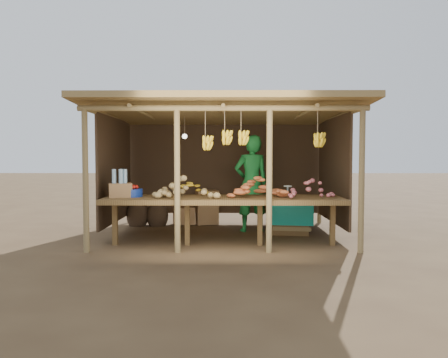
{
  "coord_description": "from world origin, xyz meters",
  "views": [
    {
      "loc": [
        0.06,
        -8.11,
        1.48
      ],
      "look_at": [
        0.0,
        0.0,
        1.05
      ],
      "focal_mm": 35.0,
      "sensor_mm": 36.0,
      "label": 1
    }
  ],
  "objects": [
    {
      "name": "vendor",
      "position": [
        0.53,
        0.42,
        0.94
      ],
      "size": [
        0.78,
        0.62,
        1.89
      ],
      "primitive_type": "imported",
      "rotation": [
        0.0,
        0.0,
        3.42
      ],
      "color": "#1B7D32",
      "rests_on": "ground"
    },
    {
      "name": "tomato_basin",
      "position": [
        -1.54,
        -0.89,
        0.88
      ],
      "size": [
        0.37,
        0.37,
        0.2
      ],
      "rotation": [
        0.0,
        0.0,
        -0.06
      ],
      "color": "navy",
      "rests_on": "counter"
    },
    {
      "name": "sweet_potato_heap",
      "position": [
        0.58,
        -0.85,
        0.98
      ],
      "size": [
        1.07,
        0.85,
        0.36
      ],
      "primitive_type": null,
      "rotation": [
        0.0,
        0.0,
        -0.36
      ],
      "color": "#BF5E31",
      "rests_on": "counter"
    },
    {
      "name": "stall_structure",
      "position": [
        0.06,
        0.03,
        1.93
      ],
      "size": [
        4.7,
        3.5,
        2.43
      ],
      "color": "olive",
      "rests_on": "ground"
    },
    {
      "name": "burlap_sacks",
      "position": [
        -1.63,
        1.05,
        0.27
      ],
      "size": [
        0.89,
        0.46,
        0.63
      ],
      "color": "#44301F",
      "rests_on": "ground"
    },
    {
      "name": "onion_heap",
      "position": [
        1.4,
        -1.17,
        0.98
      ],
      "size": [
        0.81,
        0.53,
        0.35
      ],
      "primitive_type": null,
      "rotation": [
        0.0,
        0.0,
        -0.08
      ],
      "color": "#A85156",
      "rests_on": "counter"
    },
    {
      "name": "banana_pile",
      "position": [
        -0.55,
        -0.58,
        0.97
      ],
      "size": [
        0.6,
        0.44,
        0.34
      ],
      "primitive_type": null,
      "rotation": [
        0.0,
        0.0,
        -0.26
      ],
      "color": "yellow",
      "rests_on": "counter"
    },
    {
      "name": "potato_heap",
      "position": [
        -0.61,
        -0.98,
        0.98
      ],
      "size": [
        1.18,
        0.97,
        0.37
      ],
      "primitive_type": null,
      "rotation": [
        0.0,
        0.0,
        -0.42
      ],
      "color": "#A58A55",
      "rests_on": "counter"
    },
    {
      "name": "ground",
      "position": [
        0.0,
        0.0,
        0.0
      ],
      "size": [
        60.0,
        60.0,
        0.0
      ],
      "primitive_type": "plane",
      "color": "brown",
      "rests_on": "ground"
    },
    {
      "name": "counter",
      "position": [
        0.0,
        -0.95,
        0.74
      ],
      "size": [
        3.9,
        1.05,
        0.8
      ],
      "color": "brown",
      "rests_on": "ground"
    },
    {
      "name": "bottle_box",
      "position": [
        -1.7,
        -0.98,
        0.98
      ],
      "size": [
        0.43,
        0.38,
        0.46
      ],
      "color": "#976D43",
      "rests_on": "counter"
    },
    {
      "name": "tarp_crate",
      "position": [
        1.25,
        0.19,
        0.38
      ],
      "size": [
        0.87,
        0.77,
        0.93
      ],
      "color": "brown",
      "rests_on": "ground"
    },
    {
      "name": "carton_stack",
      "position": [
        -0.54,
        1.2,
        0.32
      ],
      "size": [
        1.02,
        0.45,
        0.72
      ],
      "color": "#976D43",
      "rests_on": "ground"
    }
  ]
}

